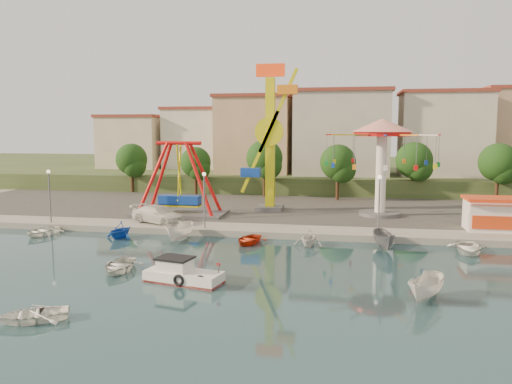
% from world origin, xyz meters
% --- Properties ---
extents(ground, '(200.00, 200.00, 0.00)m').
position_xyz_m(ground, '(0.00, 0.00, 0.00)').
color(ground, '#15313A').
rests_on(ground, ground).
extents(quay_deck, '(200.00, 100.00, 0.60)m').
position_xyz_m(quay_deck, '(0.00, 62.00, 0.30)').
color(quay_deck, '#9E998E').
rests_on(quay_deck, ground).
extents(asphalt_pad, '(90.00, 28.00, 0.01)m').
position_xyz_m(asphalt_pad, '(0.00, 30.00, 0.60)').
color(asphalt_pad, '#4C4944').
rests_on(asphalt_pad, quay_deck).
extents(hill_terrace, '(200.00, 60.00, 3.00)m').
position_xyz_m(hill_terrace, '(0.00, 67.00, 1.50)').
color(hill_terrace, '#384C26').
rests_on(hill_terrace, ground).
extents(pirate_ship_ride, '(10.00, 5.00, 8.00)m').
position_xyz_m(pirate_ship_ride, '(-12.70, 19.57, 4.39)').
color(pirate_ship_ride, '#59595E').
rests_on(pirate_ship_ride, quay_deck).
extents(kamikaze_tower, '(4.83, 3.10, 16.50)m').
position_xyz_m(kamikaze_tower, '(-3.26, 24.07, 8.56)').
color(kamikaze_tower, '#59595E').
rests_on(kamikaze_tower, quay_deck).
extents(wave_swinger, '(11.60, 11.60, 10.40)m').
position_xyz_m(wave_swinger, '(8.75, 22.85, 8.20)').
color(wave_swinger, '#59595E').
rests_on(wave_swinger, quay_deck).
extents(booth_left, '(5.40, 3.78, 3.08)m').
position_xyz_m(booth_left, '(18.60, 16.49, 2.16)').
color(booth_left, white).
rests_on(booth_left, quay_deck).
extents(lamp_post_0, '(0.14, 0.14, 5.00)m').
position_xyz_m(lamp_post_0, '(-24.00, 13.00, 3.10)').
color(lamp_post_0, '#59595E').
rests_on(lamp_post_0, quay_deck).
extents(lamp_post_1, '(0.14, 0.14, 5.00)m').
position_xyz_m(lamp_post_1, '(-8.00, 13.00, 3.10)').
color(lamp_post_1, '#59595E').
rests_on(lamp_post_1, quay_deck).
extents(lamp_post_2, '(0.14, 0.14, 5.00)m').
position_xyz_m(lamp_post_2, '(8.00, 13.00, 3.10)').
color(lamp_post_2, '#59595E').
rests_on(lamp_post_2, quay_deck).
extents(tree_0, '(4.60, 4.60, 7.19)m').
position_xyz_m(tree_0, '(-26.00, 36.98, 5.47)').
color(tree_0, '#382314').
rests_on(tree_0, quay_deck).
extents(tree_1, '(4.35, 4.35, 6.80)m').
position_xyz_m(tree_1, '(-16.00, 36.24, 5.20)').
color(tree_1, '#382314').
rests_on(tree_1, quay_deck).
extents(tree_2, '(5.02, 5.02, 7.85)m').
position_xyz_m(tree_2, '(-6.00, 35.81, 5.92)').
color(tree_2, '#382314').
rests_on(tree_2, quay_deck).
extents(tree_3, '(4.68, 4.68, 7.32)m').
position_xyz_m(tree_3, '(4.00, 34.36, 5.55)').
color(tree_3, '#382314').
rests_on(tree_3, quay_deck).
extents(tree_4, '(4.86, 4.86, 7.60)m').
position_xyz_m(tree_4, '(14.00, 37.35, 5.75)').
color(tree_4, '#382314').
rests_on(tree_4, quay_deck).
extents(tree_5, '(4.83, 4.83, 7.54)m').
position_xyz_m(tree_5, '(24.00, 35.54, 5.71)').
color(tree_5, '#382314').
rests_on(tree_5, quay_deck).
extents(building_0, '(9.26, 9.53, 11.87)m').
position_xyz_m(building_0, '(-33.37, 46.06, 8.93)').
color(building_0, beige).
rests_on(building_0, hill_terrace).
extents(building_1, '(12.33, 9.01, 8.63)m').
position_xyz_m(building_1, '(-21.33, 51.38, 7.32)').
color(building_1, silver).
rests_on(building_1, hill_terrace).
extents(building_2, '(11.95, 9.28, 11.23)m').
position_xyz_m(building_2, '(-8.19, 51.96, 8.62)').
color(building_2, tan).
rests_on(building_2, hill_terrace).
extents(building_3, '(12.59, 10.50, 9.20)m').
position_xyz_m(building_3, '(5.60, 48.80, 7.60)').
color(building_3, beige).
rests_on(building_3, hill_terrace).
extents(building_4, '(10.75, 9.23, 9.24)m').
position_xyz_m(building_4, '(19.07, 52.20, 7.62)').
color(building_4, beige).
rests_on(building_4, hill_terrace).
extents(cabin_motorboat, '(5.35, 2.95, 1.78)m').
position_xyz_m(cabin_motorboat, '(-5.28, -1.81, 0.48)').
color(cabin_motorboat, white).
rests_on(cabin_motorboat, ground).
extents(rowboat_a, '(3.20, 4.21, 0.82)m').
position_xyz_m(rowboat_a, '(-10.44, -0.10, 0.41)').
color(rowboat_a, silver).
rests_on(rowboat_a, ground).
extents(rowboat_b, '(4.38, 4.01, 0.74)m').
position_xyz_m(rowboat_b, '(-10.76, -9.49, 0.37)').
color(rowboat_b, white).
rests_on(rowboat_b, ground).
extents(skiff, '(3.12, 4.10, 1.50)m').
position_xyz_m(skiff, '(9.82, -2.58, 0.75)').
color(skiff, silver).
rests_on(skiff, ground).
extents(van, '(6.37, 4.46, 1.71)m').
position_xyz_m(van, '(-13.23, 14.58, 1.46)').
color(van, silver).
rests_on(van, quay_deck).
extents(moored_boat_0, '(3.39, 4.34, 0.82)m').
position_xyz_m(moored_boat_0, '(-22.87, 9.80, 0.41)').
color(moored_boat_0, white).
rests_on(moored_boat_0, ground).
extents(moored_boat_1, '(3.14, 3.44, 1.55)m').
position_xyz_m(moored_boat_1, '(-15.08, 9.80, 0.77)').
color(moored_boat_1, blue).
rests_on(moored_boat_1, ground).
extents(moored_boat_2, '(2.22, 4.43, 1.64)m').
position_xyz_m(moored_boat_2, '(-9.35, 9.80, 0.82)').
color(moored_boat_2, silver).
rests_on(moored_boat_2, ground).
extents(moored_boat_3, '(3.29, 4.06, 0.74)m').
position_xyz_m(moored_boat_3, '(-3.14, 9.80, 0.37)').
color(moored_boat_3, red).
rests_on(moored_boat_3, ground).
extents(moored_boat_4, '(2.95, 3.28, 1.53)m').
position_xyz_m(moored_boat_4, '(2.09, 9.80, 0.77)').
color(moored_boat_4, silver).
rests_on(moored_boat_4, ground).
extents(moored_boat_5, '(2.09, 4.23, 1.56)m').
position_xyz_m(moored_boat_5, '(8.30, 9.80, 0.78)').
color(moored_boat_5, slate).
rests_on(moored_boat_5, ground).
extents(moored_boat_6, '(3.38, 4.44, 0.86)m').
position_xyz_m(moored_boat_6, '(14.87, 9.80, 0.43)').
color(moored_boat_6, white).
rests_on(moored_boat_6, ground).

